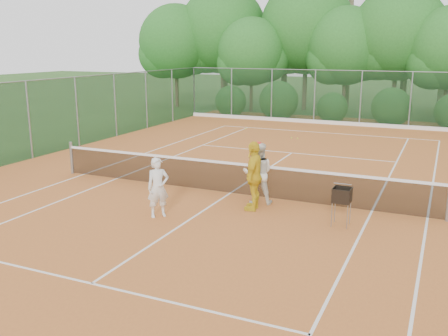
# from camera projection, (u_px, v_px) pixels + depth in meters

# --- Properties ---
(ground) EXTENTS (120.00, 120.00, 0.00)m
(ground) POSITION_uv_depth(u_px,v_px,m) (230.00, 194.00, 14.87)
(ground) COLOR #294E1B
(ground) RESTS_ON ground
(clay_court) EXTENTS (18.00, 36.00, 0.02)m
(clay_court) POSITION_uv_depth(u_px,v_px,m) (230.00, 194.00, 14.87)
(clay_court) COLOR #BD682B
(clay_court) RESTS_ON ground
(tennis_net) EXTENTS (11.97, 0.10, 1.10)m
(tennis_net) POSITION_uv_depth(u_px,v_px,m) (230.00, 177.00, 14.74)
(tennis_net) COLOR gray
(tennis_net) RESTS_ON clay_court
(player_white) EXTENTS (0.66, 0.66, 1.54)m
(player_white) POSITION_uv_depth(u_px,v_px,m) (158.00, 187.00, 12.67)
(player_white) COLOR silver
(player_white) RESTS_ON clay_court
(player_center_grp) EXTENTS (1.01, 0.90, 1.75)m
(player_center_grp) POSITION_uv_depth(u_px,v_px,m) (258.00, 173.00, 13.74)
(player_center_grp) COLOR silver
(player_center_grp) RESTS_ON clay_court
(player_yellow) EXTENTS (0.58, 1.14, 1.86)m
(player_yellow) POSITION_uv_depth(u_px,v_px,m) (254.00, 176.00, 13.20)
(player_yellow) COLOR yellow
(player_yellow) RESTS_ON clay_court
(ball_hopper) EXTENTS (0.42, 0.42, 0.96)m
(ball_hopper) POSITION_uv_depth(u_px,v_px,m) (342.00, 196.00, 12.02)
(ball_hopper) COLOR gray
(ball_hopper) RESTS_ON clay_court
(stray_ball_a) EXTENTS (0.07, 0.07, 0.07)m
(stray_ball_a) POSITION_uv_depth(u_px,v_px,m) (246.00, 128.00, 26.49)
(stray_ball_a) COLOR #C5E635
(stray_ball_a) RESTS_ON clay_court
(stray_ball_b) EXTENTS (0.07, 0.07, 0.07)m
(stray_ball_b) POSITION_uv_depth(u_px,v_px,m) (292.00, 138.00, 23.80)
(stray_ball_b) COLOR #B7D030
(stray_ball_b) RESTS_ON clay_court
(stray_ball_c) EXTENTS (0.07, 0.07, 0.07)m
(stray_ball_c) POSITION_uv_depth(u_px,v_px,m) (298.00, 138.00, 23.65)
(stray_ball_c) COLOR yellow
(stray_ball_c) RESTS_ON clay_court
(court_markings) EXTENTS (11.03, 23.83, 0.01)m
(court_markings) POSITION_uv_depth(u_px,v_px,m) (230.00, 193.00, 14.86)
(court_markings) COLOR white
(court_markings) RESTS_ON clay_court
(fence_back) EXTENTS (18.07, 0.07, 3.00)m
(fence_back) POSITION_uv_depth(u_px,v_px,m) (337.00, 98.00, 27.81)
(fence_back) COLOR #19381E
(fence_back) RESTS_ON clay_court
(tropical_treeline) EXTENTS (32.10, 8.49, 15.03)m
(tropical_treeline) POSITION_uv_depth(u_px,v_px,m) (381.00, 33.00, 31.02)
(tropical_treeline) COLOR brown
(tropical_treeline) RESTS_ON ground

